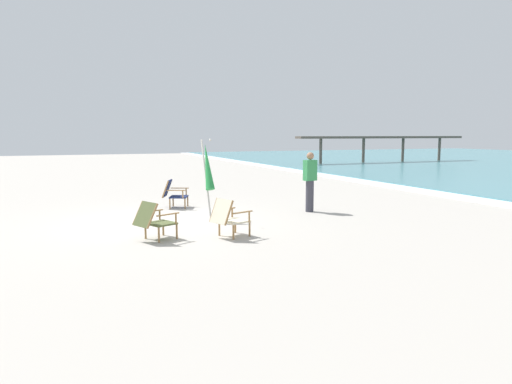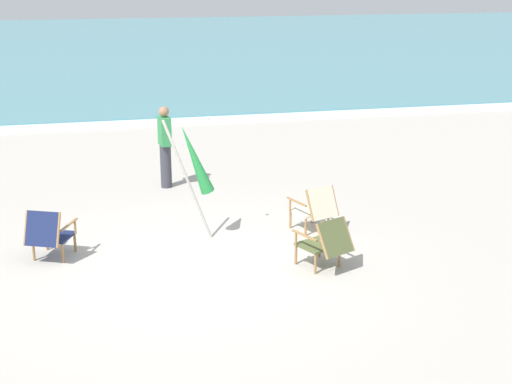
{
  "view_description": "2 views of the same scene",
  "coord_description": "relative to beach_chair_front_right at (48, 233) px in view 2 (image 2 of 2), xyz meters",
  "views": [
    {
      "loc": [
        10.94,
        -2.04,
        2.11
      ],
      "look_at": [
        0.67,
        2.15,
        0.71
      ],
      "focal_mm": 32.0,
      "sensor_mm": 36.0,
      "label": 1
    },
    {
      "loc": [
        -1.25,
        -9.66,
        4.24
      ],
      "look_at": [
        1.19,
        1.0,
        0.74
      ],
      "focal_mm": 50.0,
      "sensor_mm": 36.0,
      "label": 2
    }
  ],
  "objects": [
    {
      "name": "person_near_chairs",
      "position": [
        2.1,
        3.31,
        0.41
      ],
      "size": [
        0.25,
        0.37,
        1.63
      ],
      "color": "#383842",
      "rests_on": "ground"
    },
    {
      "name": "beach_chair_front_left",
      "position": [
        3.92,
        -1.23,
        -0.01
      ],
      "size": [
        0.83,
        0.92,
        0.79
      ],
      "color": "#515B33",
      "rests_on": "ground"
    },
    {
      "name": "surf_band",
      "position": [
        2.05,
        9.41,
        -0.4
      ],
      "size": [
        80.0,
        1.1,
        0.06
      ],
      "primitive_type": "cube",
      "color": "white",
      "rests_on": "ground"
    },
    {
      "name": "sea",
      "position": [
        2.05,
        29.71,
        -0.38
      ],
      "size": [
        80.0,
        40.0,
        0.1
      ],
      "primitive_type": "cube",
      "color": "teal",
      "rests_on": "ground"
    },
    {
      "name": "beach_chair_far_center",
      "position": [
        4.23,
        0.24,
        -0.0
      ],
      "size": [
        0.78,
        0.86,
        0.81
      ],
      "color": "beige",
      "rests_on": "ground"
    },
    {
      "name": "ground_plane",
      "position": [
        2.05,
        -0.68,
        -0.43
      ],
      "size": [
        80.0,
        80.0,
        0.0
      ],
      "primitive_type": "plane",
      "color": "#B2AAA0"
    },
    {
      "name": "umbrella_furled_green",
      "position": [
        2.27,
        0.37,
        0.88
      ],
      "size": [
        0.8,
        0.24,
        2.01
      ],
      "color": "#B7B2A8",
      "rests_on": "ground"
    },
    {
      "name": "beach_chair_front_right",
      "position": [
        0.0,
        0.0,
        0.0
      ],
      "size": [
        0.8,
        0.86,
        0.81
      ],
      "color": "#19234C",
      "rests_on": "ground"
    }
  ]
}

